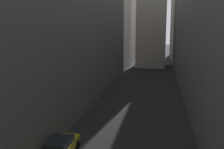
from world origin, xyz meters
name	(u,v)px	position (x,y,z in m)	size (l,w,h in m)	color
ground_plane	(144,88)	(0.00, 48.00, 0.00)	(264.00, 264.00, 0.00)	black
building_block_left	(67,24)	(-13.14, 50.00, 9.96)	(15.27, 108.00, 19.92)	slate
parked_car_left_far	(60,147)	(-4.40, 24.70, 0.72)	(1.87, 4.29, 1.35)	#A59919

